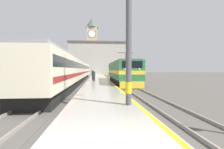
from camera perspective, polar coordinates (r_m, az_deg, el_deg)
The scene contains 11 objects.
ground_plane at distance 33.65m, azimuth -4.48°, elevation -2.09°, with size 200.00×200.00×0.00m, color #514C47.
platform at distance 28.65m, azimuth -4.36°, elevation -2.40°, with size 3.86×140.00×0.36m.
rail_track_near at distance 28.92m, azimuth 2.70°, elevation -2.65°, with size 2.83×140.00×0.16m.
rail_track_far at distance 28.87m, azimuth -12.17°, elevation -2.69°, with size 2.83×140.00×0.16m.
locomotive_train at distance 27.33m, azimuth 3.14°, elevation 0.78°, with size 2.92×16.54×4.45m.
passenger_train at distance 30.10m, azimuth -11.88°, elevation 1.17°, with size 2.92×43.37×3.62m.
catenary_mast at distance 9.38m, azimuth 5.87°, elevation 14.34°, with size 2.56×0.32×7.99m.
person_on_platform at distance 30.31m, azimuth -6.35°, elevation 0.04°, with size 0.34×0.34×1.87m.
second_waiting_passenger at distance 28.07m, azimuth -5.84°, elevation -0.30°, with size 0.34×0.34×1.70m.
clock_tower at distance 72.16m, azimuth -6.52°, elevation 9.66°, with size 5.20×5.20×22.82m.
station_building at distance 64.83m, azimuth -4.78°, elevation 5.16°, with size 20.89×6.65×12.23m.
Camera 1 is at (-0.37, -3.57, 2.22)m, focal length 28.00 mm.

